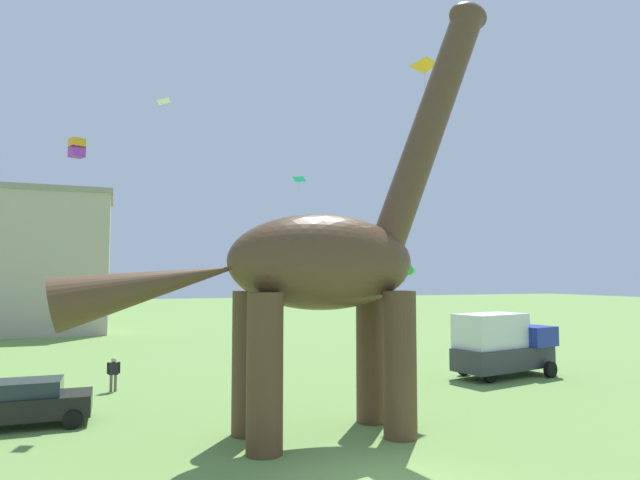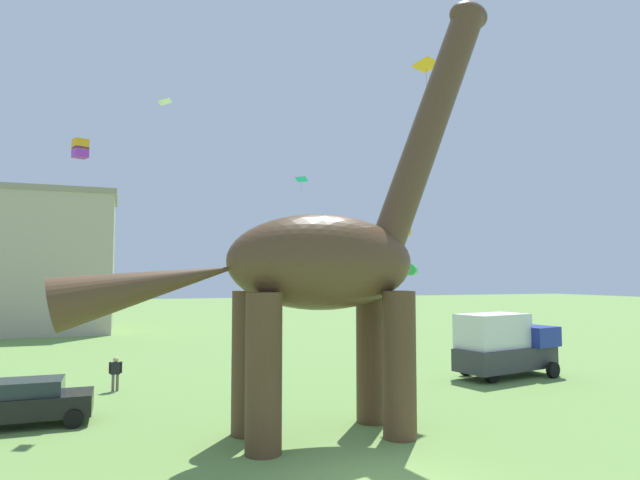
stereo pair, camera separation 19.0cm
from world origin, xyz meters
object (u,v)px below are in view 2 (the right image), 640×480
at_px(parked_sedan_left, 26,402).
at_px(parked_box_truck, 504,344).
at_px(kite_far_left, 165,102).
at_px(kite_far_right, 80,149).
at_px(person_far_spectator, 115,370).
at_px(kite_high_right, 391,231).
at_px(kite_drifting, 426,65).
at_px(kite_near_high, 302,179).
at_px(dinosaur_sculpture, 321,262).
at_px(kite_mid_right, 407,270).

bearing_deg(parked_sedan_left, parked_box_truck, 4.40).
bearing_deg(kite_far_left, kite_far_right, 107.17).
relative_size(person_far_spectator, kite_far_left, 1.98).
distance_m(person_far_spectator, kite_high_right, 24.42).
distance_m(person_far_spectator, kite_far_left, 12.06).
height_order(kite_far_right, kite_drifting, kite_drifting).
bearing_deg(kite_drifting, kite_near_high, 107.06).
xyz_separation_m(person_far_spectator, kite_far_right, (-2.52, 11.65, 12.44)).
distance_m(dinosaur_sculpture, kite_drifting, 13.60).
bearing_deg(parked_box_truck, kite_high_right, 72.58).
xyz_separation_m(dinosaur_sculpture, kite_far_left, (-4.45, 7.44, 7.11)).
bearing_deg(dinosaur_sculpture, kite_drifting, 67.20).
height_order(person_far_spectator, kite_far_right, kite_far_right).
distance_m(parked_box_truck, kite_far_left, 20.08).
relative_size(parked_sedan_left, person_far_spectator, 2.79).
bearing_deg(parked_box_truck, kite_near_high, 118.27).
relative_size(parked_sedan_left, kite_mid_right, 1.66).
relative_size(dinosaur_sculpture, kite_mid_right, 6.05).
height_order(dinosaur_sculpture, parked_sedan_left, dinosaur_sculpture).
xyz_separation_m(parked_sedan_left, kite_mid_right, (20.01, 9.27, 4.70)).
distance_m(dinosaur_sculpture, parked_box_truck, 14.40).
bearing_deg(parked_sedan_left, dinosaur_sculpture, -27.55).
height_order(parked_sedan_left, kite_high_right, kite_high_right).
bearing_deg(dinosaur_sculpture, kite_near_high, 104.12).
xyz_separation_m(kite_far_left, kite_high_right, (18.23, 13.86, -4.00)).
xyz_separation_m(parked_sedan_left, kite_far_right, (0.29, 16.59, 12.55)).
relative_size(kite_far_right, kite_mid_right, 0.47).
xyz_separation_m(parked_sedan_left, kite_drifting, (16.57, 1.05, 14.50)).
distance_m(parked_sedan_left, person_far_spectator, 5.68).
bearing_deg(kite_high_right, kite_near_high, -148.67).
xyz_separation_m(dinosaur_sculpture, kite_near_high, (4.51, 15.66, 5.68)).
height_order(parked_box_truck, kite_far_right, kite_far_right).
height_order(parked_box_truck, person_far_spectator, parked_box_truck).
bearing_deg(kite_high_right, kite_far_left, -142.76).
relative_size(kite_far_left, kite_drifting, 0.48).
bearing_deg(person_far_spectator, kite_drifting, 177.65).
bearing_deg(kite_drifting, parked_box_truck, 8.12).
height_order(parked_sedan_left, kite_far_left, kite_far_left).
distance_m(person_far_spectator, kite_far_right, 17.23).
distance_m(parked_sedan_left, parked_box_truck, 21.40).
xyz_separation_m(person_far_spectator, kite_near_high, (10.71, 6.07, 10.31)).
bearing_deg(person_far_spectator, kite_near_high, -137.04).
bearing_deg(dinosaur_sculpture, kite_mid_right, 81.85).
xyz_separation_m(person_far_spectator, kite_high_right, (19.98, 11.72, 7.74)).
bearing_deg(kite_mid_right, parked_sedan_left, -155.15).
height_order(parked_sedan_left, kite_far_right, kite_far_right).
distance_m(person_far_spectator, kite_mid_right, 18.32).
bearing_deg(dinosaur_sculpture, parked_sedan_left, -177.11).
xyz_separation_m(parked_sedan_left, kite_far_left, (4.56, 2.79, 11.85)).
xyz_separation_m(dinosaur_sculpture, kite_high_right, (13.78, 21.30, 3.11)).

